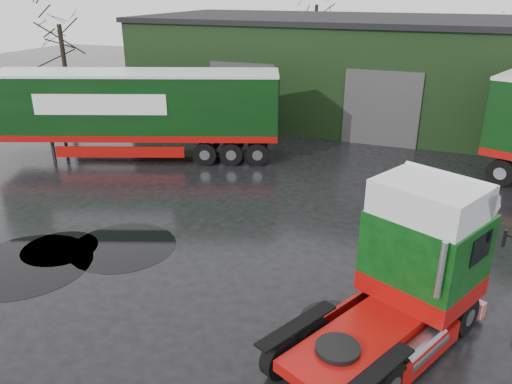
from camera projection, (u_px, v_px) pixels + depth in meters
ground at (248, 258)px, 15.91m from camera, size 100.00×100.00×0.00m
warehouse at (397, 70)px, 31.26m from camera, size 32.40×12.40×6.30m
hero_tractor at (384, 281)px, 11.06m from camera, size 5.16×6.86×3.93m
trailer_left at (138, 115)px, 24.50m from camera, size 14.04×7.52×4.32m
tree_left at (63, 53)px, 30.33m from camera, size 4.40×4.40×8.50m
tree_back_a at (316, 29)px, 41.95m from camera, size 4.40×4.40×9.50m
puddle_0 at (123, 246)px, 16.60m from camera, size 3.51×3.51×0.01m
puddle_1 at (400, 260)px, 15.78m from camera, size 2.29×2.29×0.01m
puddle_2 at (26, 265)px, 15.51m from camera, size 4.08×4.08×0.01m
puddle_3 at (334, 320)px, 12.92m from camera, size 1.79×1.79×0.01m
puddle_4 at (60, 248)px, 16.49m from camera, size 2.46×2.46×0.01m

